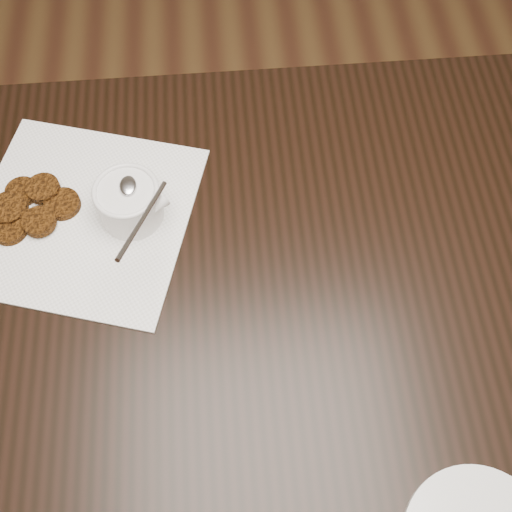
# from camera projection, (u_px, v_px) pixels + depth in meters

# --- Properties ---
(floor) EXTENTS (4.00, 4.00, 0.00)m
(floor) POSITION_uv_depth(u_px,v_px,m) (269.00, 458.00, 1.54)
(floor) COLOR brown
(floor) RESTS_ON ground
(table) EXTENTS (1.40, 0.90, 0.75)m
(table) POSITION_uv_depth(u_px,v_px,m) (261.00, 369.00, 1.26)
(table) COLOR black
(table) RESTS_ON floor
(napkin) EXTENTS (0.42, 0.42, 0.00)m
(napkin) POSITION_uv_depth(u_px,v_px,m) (82.00, 216.00, 0.99)
(napkin) COLOR white
(napkin) RESTS_ON table
(sauce_ramekin) EXTENTS (0.14, 0.14, 0.14)m
(sauce_ramekin) POSITION_uv_depth(u_px,v_px,m) (125.00, 190.00, 0.93)
(sauce_ramekin) COLOR white
(sauce_ramekin) RESTS_ON napkin
(patty_cluster) EXTENTS (0.20, 0.20, 0.02)m
(patty_cluster) POSITION_uv_depth(u_px,v_px,m) (32.00, 210.00, 0.98)
(patty_cluster) COLOR #66350D
(patty_cluster) RESTS_ON napkin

